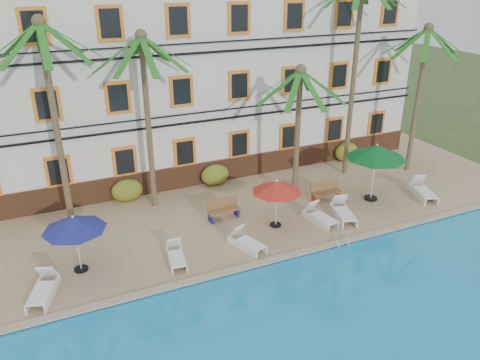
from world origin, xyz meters
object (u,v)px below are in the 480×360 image
umbrella_blue (74,224)px  lounger_d (319,216)px  lounger_f (422,190)px  palm_b (146,99)px  palm_a (52,103)px  lounger_a (43,289)px  umbrella_green (376,152)px  bench_right (326,191)px  lounger_e (343,211)px  palm_d (356,54)px  bench_left (223,209)px  lounger_c (246,241)px  palm_e (421,79)px  lounger_b (176,256)px  palm_c (298,114)px  pool_ladder (339,245)px  umbrella_red (277,187)px

umbrella_blue → lounger_d: umbrella_blue is taller
lounger_f → palm_b: bearing=160.1°
palm_a → lounger_a: palm_a is taller
umbrella_green → bench_right: (-2.09, 0.84, -1.98)m
palm_a → lounger_e: palm_a is taller
lounger_f → lounger_d: bearing=-178.9°
palm_b → lounger_f: 14.01m
palm_d → lounger_f: (1.71, -4.06, -6.11)m
lounger_d → bench_left: bench_left is taller
lounger_f → umbrella_blue: bearing=178.6°
umbrella_blue → lounger_a: size_ratio=1.16×
palm_a → palm_b: 3.95m
lounger_c → bench_left: bearing=88.5°
umbrella_green → bench_left: bearing=171.0°
umbrella_green → bench_right: bearing=158.0°
palm_b → lounger_d: bearing=-36.3°
palm_e → lounger_f: 5.89m
lounger_c → lounger_b: bearing=176.7°
palm_e → umbrella_blue: bearing=-171.9°
bench_right → palm_b: bearing=159.6°
lounger_b → lounger_e: 7.93m
palm_c → pool_ladder: 6.25m
umbrella_red → lounger_e: size_ratio=1.06×
palm_c → umbrella_blue: bearing=-168.7°
bench_left → palm_d: bearing=14.6°
palm_b → palm_e: bearing=-6.1°
palm_a → lounger_a: size_ratio=4.46×
palm_e → umbrella_green: bearing=-152.8°
umbrella_blue → lounger_c: bearing=-9.8°
lounger_a → bench_right: size_ratio=1.30×
umbrella_red → lounger_f: 8.19m
umbrella_red → lounger_d: (1.93, -0.49, -1.59)m
bench_right → umbrella_blue: bearing=-174.1°
umbrella_blue → umbrella_green: bearing=1.5°
palm_c → lounger_c: (-4.08, -3.15, -3.98)m
lounger_a → lounger_c: (7.64, -0.03, -0.02)m
palm_e → bench_right: (-6.38, -1.37, -4.60)m
lounger_d → palm_b: bearing=143.7°
umbrella_blue → bench_left: umbrella_blue is taller
palm_a → palm_b: (3.83, 0.88, -0.43)m
lounger_f → pool_ladder: (-6.41, -2.09, -0.31)m
lounger_d → palm_e: bearing=21.5°
palm_c → lounger_f: size_ratio=3.05×
palm_d → lounger_d: palm_d is taller
palm_c → lounger_e: bearing=-70.4°
palm_e → lounger_a: 20.26m
umbrella_green → lounger_c: 7.86m
umbrella_red → lounger_c: 2.72m
palm_d → lounger_b: 13.51m
palm_a → pool_ladder: size_ratio=11.87×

